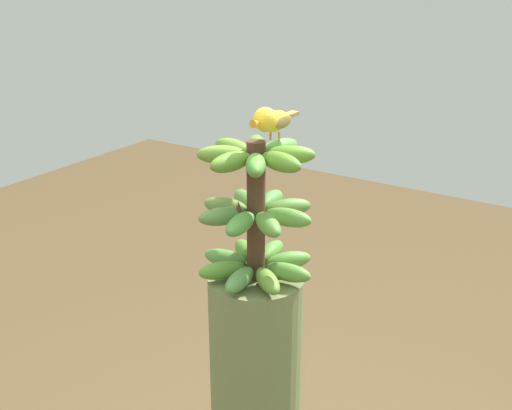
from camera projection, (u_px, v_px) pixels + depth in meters
name	position (u px, v px, depth m)	size (l,w,h in m)	color
banana_bunch	(256.00, 212.00, 1.45)	(0.28, 0.28, 0.33)	#4C2D1E
perched_bird	(271.00, 120.00, 1.36)	(0.05, 0.18, 0.08)	#C68933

